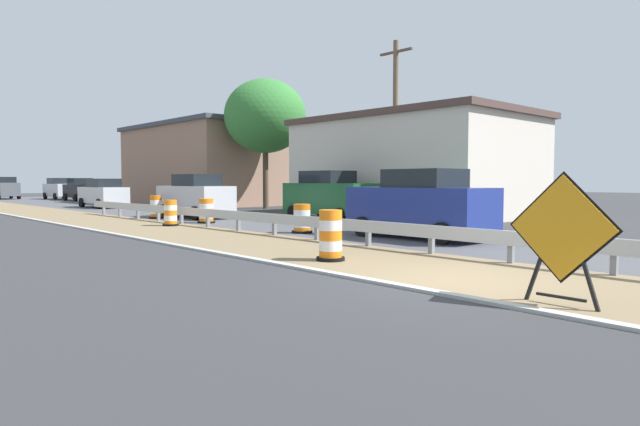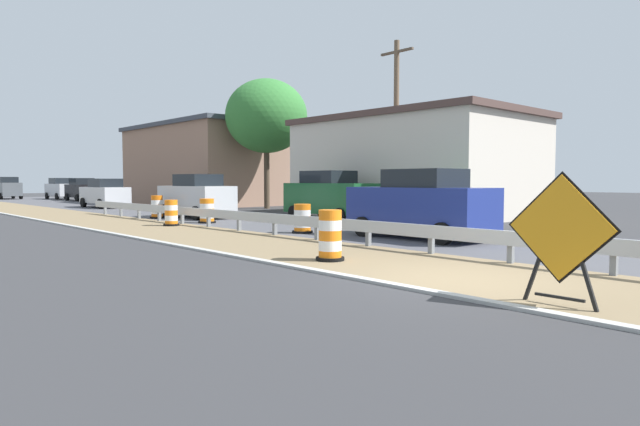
{
  "view_description": "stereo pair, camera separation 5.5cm",
  "coord_description": "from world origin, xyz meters",
  "px_view_note": "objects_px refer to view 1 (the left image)",
  "views": [
    {
      "loc": [
        -8.45,
        -5.59,
        1.8
      ],
      "look_at": [
        1.66,
        5.43,
        0.91
      ],
      "focal_mm": 30.69,
      "sensor_mm": 36.0,
      "label": 1
    },
    {
      "loc": [
        -8.41,
        -5.63,
        1.8
      ],
      "look_at": [
        1.66,
        5.43,
        0.91
      ],
      "focal_mm": 30.69,
      "sensor_mm": 36.0,
      "label": 2
    }
  ],
  "objects_px": {
    "traffic_barrel_close": "(302,220)",
    "traffic_barrel_farther": "(156,208)",
    "car_lead_far_lane": "(420,204)",
    "car_distant_c": "(330,196)",
    "car_trailing_near_lane": "(192,194)",
    "utility_pole_near": "(395,128)",
    "car_lead_near_lane": "(195,196)",
    "car_distant_b": "(5,188)",
    "car_mid_far_lane": "(59,189)",
    "traffic_barrel_nearest": "(331,238)",
    "car_trailing_far_lane": "(103,193)",
    "warning_sign_diamond": "(562,233)",
    "traffic_barrel_far": "(206,212)",
    "car_distant_a": "(81,189)",
    "traffic_barrel_mid": "(170,214)"
  },
  "relations": [
    {
      "from": "car_mid_far_lane",
      "to": "utility_pole_near",
      "type": "xyz_separation_m",
      "value": [
        2.22,
        -39.88,
        3.16
      ]
    },
    {
      "from": "warning_sign_diamond",
      "to": "car_lead_near_lane",
      "type": "bearing_deg",
      "value": -105.25
    },
    {
      "from": "car_lead_near_lane",
      "to": "car_distant_c",
      "type": "bearing_deg",
      "value": -147.47
    },
    {
      "from": "warning_sign_diamond",
      "to": "traffic_barrel_nearest",
      "type": "xyz_separation_m",
      "value": [
        0.62,
        5.45,
        -0.53
      ]
    },
    {
      "from": "traffic_barrel_mid",
      "to": "warning_sign_diamond",
      "type": "bearing_deg",
      "value": -98.39
    },
    {
      "from": "car_lead_far_lane",
      "to": "car_distant_c",
      "type": "height_order",
      "value": "car_distant_c"
    },
    {
      "from": "traffic_barrel_mid",
      "to": "car_distant_b",
      "type": "height_order",
      "value": "car_distant_b"
    },
    {
      "from": "car_lead_far_lane",
      "to": "utility_pole_near",
      "type": "bearing_deg",
      "value": -43.24
    },
    {
      "from": "car_lead_near_lane",
      "to": "car_trailing_near_lane",
      "type": "relative_size",
      "value": 1.06
    },
    {
      "from": "car_lead_near_lane",
      "to": "utility_pole_near",
      "type": "distance_m",
      "value": 10.02
    },
    {
      "from": "warning_sign_diamond",
      "to": "traffic_barrel_far",
      "type": "height_order",
      "value": "warning_sign_diamond"
    },
    {
      "from": "car_distant_b",
      "to": "car_distant_c",
      "type": "relative_size",
      "value": 0.86
    },
    {
      "from": "traffic_barrel_nearest",
      "to": "car_trailing_far_lane",
      "type": "bearing_deg",
      "value": 78.8
    },
    {
      "from": "warning_sign_diamond",
      "to": "traffic_barrel_far",
      "type": "bearing_deg",
      "value": -103.87
    },
    {
      "from": "traffic_barrel_mid",
      "to": "car_trailing_near_lane",
      "type": "xyz_separation_m",
      "value": [
        6.63,
        10.06,
        0.49
      ]
    },
    {
      "from": "car_mid_far_lane",
      "to": "car_lead_near_lane",
      "type": "bearing_deg",
      "value": -6.9
    },
    {
      "from": "traffic_barrel_far",
      "to": "car_distant_b",
      "type": "bearing_deg",
      "value": 88.08
    },
    {
      "from": "traffic_barrel_close",
      "to": "car_trailing_near_lane",
      "type": "bearing_deg",
      "value": 73.4
    },
    {
      "from": "traffic_barrel_mid",
      "to": "car_trailing_far_lane",
      "type": "xyz_separation_m",
      "value": [
        3.64,
        16.47,
        0.5
      ]
    },
    {
      "from": "car_trailing_near_lane",
      "to": "car_distant_b",
      "type": "bearing_deg",
      "value": -171.7
    },
    {
      "from": "car_distant_a",
      "to": "car_distant_c",
      "type": "distance_m",
      "value": 32.14
    },
    {
      "from": "traffic_barrel_nearest",
      "to": "traffic_barrel_farther",
      "type": "height_order",
      "value": "traffic_barrel_nearest"
    },
    {
      "from": "car_trailing_near_lane",
      "to": "car_mid_far_lane",
      "type": "bearing_deg",
      "value": -178.84
    },
    {
      "from": "car_lead_near_lane",
      "to": "car_trailing_far_lane",
      "type": "bearing_deg",
      "value": -4.63
    },
    {
      "from": "traffic_barrel_close",
      "to": "car_lead_far_lane",
      "type": "bearing_deg",
      "value": -67.66
    },
    {
      "from": "traffic_barrel_farther",
      "to": "car_lead_far_lane",
      "type": "distance_m",
      "value": 14.16
    },
    {
      "from": "car_lead_far_lane",
      "to": "car_distant_b",
      "type": "xyz_separation_m",
      "value": [
        -0.34,
        49.73,
        -0.0
      ]
    },
    {
      "from": "car_distant_c",
      "to": "utility_pole_near",
      "type": "relative_size",
      "value": 0.6
    },
    {
      "from": "traffic_barrel_close",
      "to": "car_lead_far_lane",
      "type": "xyz_separation_m",
      "value": [
        1.56,
        -3.8,
        0.63
      ]
    },
    {
      "from": "car_distant_b",
      "to": "car_distant_c",
      "type": "distance_m",
      "value": 42.27
    },
    {
      "from": "car_distant_a",
      "to": "utility_pole_near",
      "type": "relative_size",
      "value": 0.53
    },
    {
      "from": "traffic_barrel_farther",
      "to": "car_trailing_near_lane",
      "type": "relative_size",
      "value": 0.26
    },
    {
      "from": "car_lead_near_lane",
      "to": "car_distant_b",
      "type": "relative_size",
      "value": 1.05
    },
    {
      "from": "car_mid_far_lane",
      "to": "car_distant_c",
      "type": "bearing_deg",
      "value": -0.29
    },
    {
      "from": "traffic_barrel_nearest",
      "to": "car_mid_far_lane",
      "type": "relative_size",
      "value": 0.25
    },
    {
      "from": "car_distant_b",
      "to": "utility_pole_near",
      "type": "xyz_separation_m",
      "value": [
        5.95,
        -44.07,
        3.12
      ]
    },
    {
      "from": "traffic_barrel_mid",
      "to": "traffic_barrel_farther",
      "type": "relative_size",
      "value": 0.95
    },
    {
      "from": "traffic_barrel_far",
      "to": "car_distant_c",
      "type": "bearing_deg",
      "value": -23.94
    },
    {
      "from": "car_distant_c",
      "to": "traffic_barrel_mid",
      "type": "bearing_deg",
      "value": -104.67
    },
    {
      "from": "utility_pole_near",
      "to": "traffic_barrel_farther",
      "type": "bearing_deg",
      "value": 132.11
    },
    {
      "from": "warning_sign_diamond",
      "to": "car_distant_a",
      "type": "distance_m",
      "value": 47.66
    },
    {
      "from": "traffic_barrel_close",
      "to": "car_distant_c",
      "type": "xyz_separation_m",
      "value": [
        4.96,
        3.84,
        0.67
      ]
    },
    {
      "from": "traffic_barrel_close",
      "to": "traffic_barrel_mid",
      "type": "height_order",
      "value": "traffic_barrel_mid"
    },
    {
      "from": "traffic_barrel_close",
      "to": "traffic_barrel_farther",
      "type": "bearing_deg",
      "value": 92.11
    },
    {
      "from": "warning_sign_diamond",
      "to": "car_mid_far_lane",
      "type": "bearing_deg",
      "value": -99.83
    },
    {
      "from": "warning_sign_diamond",
      "to": "car_trailing_far_lane",
      "type": "distance_m",
      "value": 33.6
    },
    {
      "from": "warning_sign_diamond",
      "to": "car_trailing_far_lane",
      "type": "relative_size",
      "value": 0.44
    },
    {
      "from": "car_trailing_near_lane",
      "to": "car_lead_far_lane",
      "type": "height_order",
      "value": "car_lead_far_lane"
    },
    {
      "from": "traffic_barrel_farther",
      "to": "car_distant_c",
      "type": "distance_m",
      "value": 8.34
    },
    {
      "from": "car_lead_far_lane",
      "to": "car_distant_c",
      "type": "bearing_deg",
      "value": -22.5
    }
  ]
}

